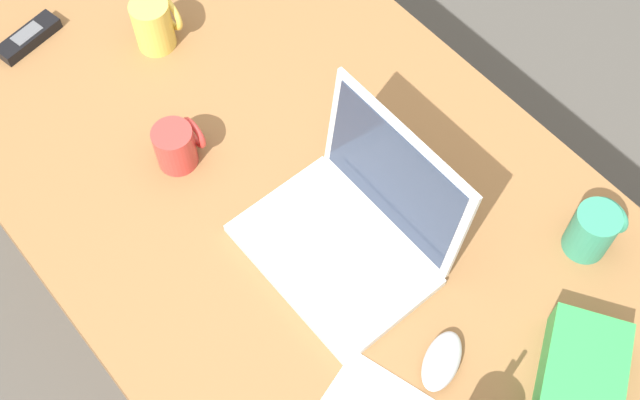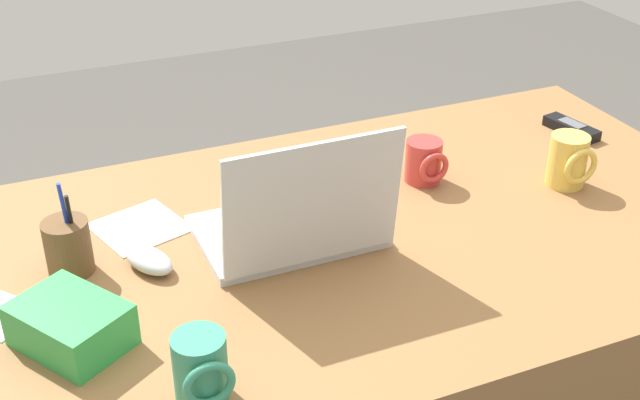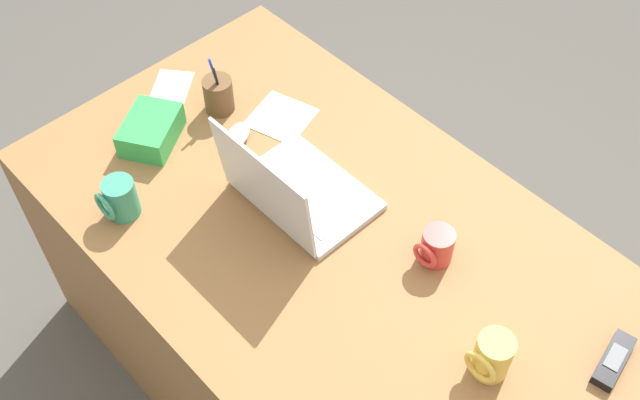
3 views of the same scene
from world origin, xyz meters
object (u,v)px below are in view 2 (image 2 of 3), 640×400
laptop (295,222)px  coffee_mug_white (568,160)px  coffee_mug_tall (424,162)px  pen_holder (68,247)px  snack_bag (71,325)px  coffee_mug_spare (201,369)px  cordless_phone (571,128)px  computer_mouse (149,260)px

laptop → coffee_mug_white: 0.59m
coffee_mug_tall → pen_holder: (0.72, 0.05, 0.01)m
pen_holder → coffee_mug_tall: bearing=-176.1°
coffee_mug_tall → laptop: bearing=21.3°
coffee_mug_white → coffee_mug_tall: coffee_mug_white is taller
snack_bag → coffee_mug_tall: bearing=-161.5°
coffee_mug_tall → coffee_mug_spare: bearing=36.4°
cordless_phone → pen_holder: (1.14, 0.12, 0.04)m
coffee_mug_white → coffee_mug_tall: 0.29m
coffee_mug_spare → coffee_mug_white: bearing=-159.8°
computer_mouse → snack_bag: (0.15, 0.15, 0.02)m
computer_mouse → cordless_phone: 1.03m
coffee_mug_white → pen_holder: bearing=-4.5°
laptop → snack_bag: 0.43m
coffee_mug_tall → coffee_mug_spare: size_ratio=0.86×
coffee_mug_white → cordless_phone: size_ratio=0.76×
coffee_mug_spare → computer_mouse: bearing=-90.7°
coffee_mug_tall → snack_bag: coffee_mug_tall is taller
coffee_mug_white → cordless_phone: bearing=-130.6°
laptop → coffee_mug_spare: bearing=49.8°
cordless_phone → snack_bag: snack_bag is taller
computer_mouse → pen_holder: (0.12, -0.05, 0.03)m
coffee_mug_spare → pen_holder: (0.12, -0.39, -0.00)m
snack_bag → coffee_mug_white: bearing=-173.0°
cordless_phone → pen_holder: size_ratio=0.79×
coffee_mug_white → coffee_mug_spare: (0.85, 0.31, -0.00)m
computer_mouse → pen_holder: bearing=-45.0°
laptop → pen_holder: laptop is taller
coffee_mug_tall → cordless_phone: size_ratio=0.62×
laptop → snack_bag: laptop is taller
laptop → cordless_phone: laptop is taller
computer_mouse → laptop: bearing=147.0°
computer_mouse → coffee_mug_spare: (0.00, 0.35, 0.03)m
laptop → pen_holder: bearing=-12.0°
coffee_mug_spare → cordless_phone: (-1.02, -0.51, -0.04)m
pen_holder → snack_bag: pen_holder is taller
laptop → coffee_mug_spare: size_ratio=3.15×
computer_mouse → coffee_mug_tall: size_ratio=1.21×
coffee_mug_tall → cordless_phone: bearing=-170.6°
coffee_mug_tall → pen_holder: bearing=3.9°
coffee_mug_tall → cordless_phone: coffee_mug_tall is taller
laptop → cordless_phone: size_ratio=2.28×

